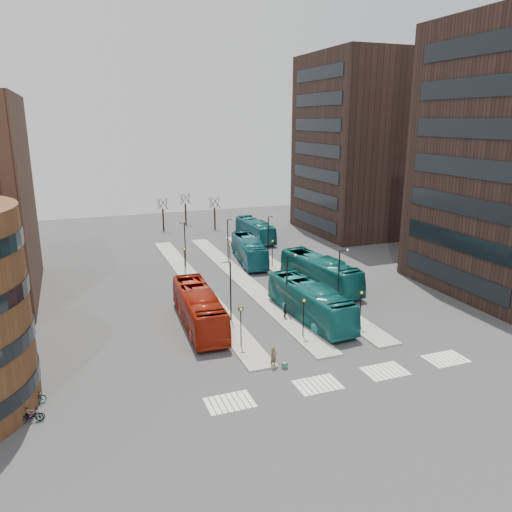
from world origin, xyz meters
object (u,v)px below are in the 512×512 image
object	(u,v)px
teal_bus_a	(310,302)
traveller	(273,357)
teal_bus_d	(255,230)
bicycle_near	(31,416)
suitcase	(285,366)
teal_bus_b	(249,250)
bicycle_mid	(31,414)
red_bus	(199,308)
commuter_a	(206,326)
bicycle_far	(33,400)
commuter_c	(305,309)
commuter_b	(285,311)
teal_bus_c	(320,272)

from	to	relation	value
teal_bus_a	traveller	bearing A→B (deg)	-135.47
teal_bus_d	bicycle_near	world-z (taller)	teal_bus_d
bicycle_near	suitcase	bearing A→B (deg)	-88.58
teal_bus_b	bicycle_mid	world-z (taller)	teal_bus_b
red_bus	commuter_a	xyz separation A→B (m)	(0.07, -2.25, -0.95)
teal_bus_b	bicycle_far	size ratio (longest dim) A/B	6.81
commuter_c	traveller	bearing A→B (deg)	-18.04
bicycle_mid	red_bus	bearing A→B (deg)	-27.94
teal_bus_a	teal_bus_b	size ratio (longest dim) A/B	1.06
commuter_b	commuter_c	world-z (taller)	commuter_b
red_bus	bicycle_far	xyz separation A→B (m)	(-14.38, -9.71, -1.35)
bicycle_near	bicycle_mid	distance (m)	0.17
teal_bus_d	commuter_c	size ratio (longest dim) A/B	8.18
suitcase	bicycle_mid	xyz separation A→B (m)	(-18.67, -0.73, 0.24)
teal_bus_d	bicycle_far	distance (m)	52.30
bicycle_far	traveller	bearing A→B (deg)	-113.94
red_bus	teal_bus_d	bearing A→B (deg)	63.85
commuter_c	bicycle_mid	xyz separation A→B (m)	(-25.08, -10.17, -0.24)
teal_bus_d	traveller	world-z (taller)	teal_bus_d
red_bus	teal_bus_a	size ratio (longest dim) A/B	1.00
suitcase	teal_bus_d	bearing A→B (deg)	48.56
teal_bus_c	commuter_c	xyz separation A→B (m)	(-5.72, -7.79, -1.11)
suitcase	commuter_b	world-z (taller)	commuter_b
commuter_a	bicycle_near	bearing A→B (deg)	46.02
teal_bus_a	commuter_b	xyz separation A→B (m)	(-2.33, 0.76, -1.00)
teal_bus_a	traveller	size ratio (longest dim) A/B	7.40
suitcase	traveller	bearing A→B (deg)	120.10
commuter_b	traveller	bearing A→B (deg)	159.62
commuter_b	bicycle_far	world-z (taller)	commuter_b
suitcase	bicycle_far	size ratio (longest dim) A/B	0.28
red_bus	commuter_c	xyz separation A→B (m)	(10.70, -1.43, -1.09)
commuter_a	traveller	bearing A→B (deg)	125.95
suitcase	bicycle_far	distance (m)	18.71
teal_bus_d	commuter_b	xyz separation A→B (m)	(-9.10, -33.09, -0.85)
commuter_a	bicycle_mid	bearing A→B (deg)	45.59
bicycle_far	teal_bus_c	bearing A→B (deg)	-84.45
commuter_a	commuter_b	world-z (taller)	commuter_a
commuter_b	bicycle_near	bearing A→B (deg)	123.09
teal_bus_a	commuter_a	world-z (taller)	teal_bus_a
red_bus	commuter_b	xyz separation A→B (m)	(8.50, -1.42, -1.00)
suitcase	bicycle_far	world-z (taller)	bicycle_far
teal_bus_c	teal_bus_d	size ratio (longest dim) A/B	1.10
teal_bus_b	commuter_b	distance (m)	21.12
bicycle_near	commuter_a	bearing A→B (deg)	-57.98
teal_bus_d	bicycle_far	xyz separation A→B (m)	(-31.98, -41.37, -1.20)
commuter_c	bicycle_near	distance (m)	27.12
teal_bus_c	suitcase	bearing A→B (deg)	-132.56
bicycle_near	commuter_c	bearing A→B (deg)	-68.93
bicycle_mid	bicycle_far	distance (m)	1.89
teal_bus_b	commuter_a	distance (m)	24.76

